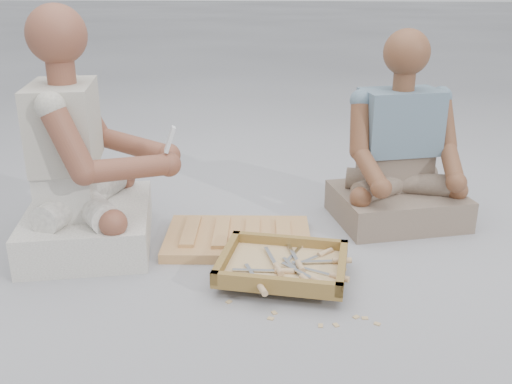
# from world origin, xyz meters

# --- Properties ---
(ground) EXTENTS (60.00, 60.00, 0.00)m
(ground) POSITION_xyz_m (0.00, 0.00, 0.00)
(ground) COLOR #A1A2A7
(ground) RESTS_ON ground
(carved_panel) EXTENTS (0.63, 0.44, 0.04)m
(carved_panel) POSITION_xyz_m (-0.22, 0.34, 0.02)
(carved_panel) COLOR #9F633D
(carved_panel) RESTS_ON ground
(tool_tray) EXTENTS (0.49, 0.41, 0.06)m
(tool_tray) POSITION_xyz_m (-0.02, 0.04, 0.06)
(tool_tray) COLOR brown
(tool_tray) RESTS_ON carved_panel
(chisel_0) EXTENTS (0.08, 0.22, 0.02)m
(chisel_0) POSITION_xyz_m (0.04, 0.04, 0.07)
(chisel_0) COLOR silver
(chisel_0) RESTS_ON tool_tray
(chisel_1) EXTENTS (0.12, 0.20, 0.02)m
(chisel_1) POSITION_xyz_m (0.06, -0.06, 0.07)
(chisel_1) COLOR silver
(chisel_1) RESTS_ON tool_tray
(chisel_2) EXTENTS (0.09, 0.21, 0.02)m
(chisel_2) POSITION_xyz_m (-0.04, -0.00, 0.07)
(chisel_2) COLOR silver
(chisel_2) RESTS_ON tool_tray
(chisel_3) EXTENTS (0.21, 0.11, 0.02)m
(chisel_3) POSITION_xyz_m (0.16, -0.04, 0.06)
(chisel_3) COLOR silver
(chisel_3) RESTS_ON tool_tray
(chisel_4) EXTENTS (0.09, 0.21, 0.02)m
(chisel_4) POSITION_xyz_m (0.05, 0.20, 0.06)
(chisel_4) COLOR silver
(chisel_4) RESTS_ON tool_tray
(chisel_5) EXTENTS (0.22, 0.02, 0.02)m
(chisel_5) POSITION_xyz_m (-0.03, -0.02, 0.07)
(chisel_5) COLOR silver
(chisel_5) RESTS_ON tool_tray
(chisel_6) EXTENTS (0.22, 0.05, 0.02)m
(chisel_6) POSITION_xyz_m (0.17, 0.07, 0.07)
(chisel_6) COLOR silver
(chisel_6) RESTS_ON tool_tray
(chisel_7) EXTENTS (0.10, 0.21, 0.02)m
(chisel_7) POSITION_xyz_m (-0.09, -0.13, 0.07)
(chisel_7) COLOR silver
(chisel_7) RESTS_ON tool_tray
(chisel_8) EXTENTS (0.17, 0.17, 0.02)m
(chisel_8) POSITION_xyz_m (0.10, -0.09, 0.08)
(chisel_8) COLOR silver
(chisel_8) RESTS_ON tool_tray
(chisel_9) EXTENTS (0.17, 0.17, 0.02)m
(chisel_9) POSITION_xyz_m (0.12, 0.13, 0.07)
(chisel_9) COLOR silver
(chisel_9) RESTS_ON tool_tray
(wood_chip_0) EXTENTS (0.02, 0.02, 0.00)m
(wood_chip_0) POSITION_xyz_m (0.16, 0.29, 0.00)
(wood_chip_0) COLOR #DDB482
(wood_chip_0) RESTS_ON ground
(wood_chip_1) EXTENTS (0.02, 0.02, 0.00)m
(wood_chip_1) POSITION_xyz_m (-0.21, -0.03, 0.00)
(wood_chip_1) COLOR #DDB482
(wood_chip_1) RESTS_ON ground
(wood_chip_2) EXTENTS (0.02, 0.02, 0.00)m
(wood_chip_2) POSITION_xyz_m (0.02, 0.22, 0.00)
(wood_chip_2) COLOR #DDB482
(wood_chip_2) RESTS_ON ground
(wood_chip_3) EXTENTS (0.02, 0.02, 0.00)m
(wood_chip_3) POSITION_xyz_m (-0.05, -0.23, 0.00)
(wood_chip_3) COLOR #DDB482
(wood_chip_3) RESTS_ON ground
(wood_chip_4) EXTENTS (0.02, 0.02, 0.00)m
(wood_chip_4) POSITION_xyz_m (0.21, 0.13, 0.00)
(wood_chip_4) COLOR #DDB482
(wood_chip_4) RESTS_ON ground
(wood_chip_5) EXTENTS (0.02, 0.02, 0.00)m
(wood_chip_5) POSITION_xyz_m (0.11, -0.25, 0.00)
(wood_chip_5) COLOR #DDB482
(wood_chip_5) RESTS_ON ground
(wood_chip_6) EXTENTS (0.02, 0.02, 0.00)m
(wood_chip_6) POSITION_xyz_m (0.26, -0.20, 0.00)
(wood_chip_6) COLOR #DDB482
(wood_chip_6) RESTS_ON ground
(wood_chip_7) EXTENTS (0.02, 0.02, 0.00)m
(wood_chip_7) POSITION_xyz_m (0.17, 0.31, 0.00)
(wood_chip_7) COLOR #DDB482
(wood_chip_7) RESTS_ON ground
(wood_chip_8) EXTENTS (0.02, 0.02, 0.00)m
(wood_chip_8) POSITION_xyz_m (-0.04, -0.19, 0.00)
(wood_chip_8) COLOR #DDB482
(wood_chip_8) RESTS_ON ground
(wood_chip_9) EXTENTS (0.02, 0.02, 0.00)m
(wood_chip_9) POSITION_xyz_m (0.23, -0.19, 0.00)
(wood_chip_9) COLOR #DDB482
(wood_chip_9) RESTS_ON ground
(wood_chip_10) EXTENTS (0.02, 0.02, 0.00)m
(wood_chip_10) POSITION_xyz_m (0.00, 0.21, 0.00)
(wood_chip_10) COLOR #DDB482
(wood_chip_10) RESTS_ON ground
(wood_chip_11) EXTENTS (0.02, 0.02, 0.00)m
(wood_chip_11) POSITION_xyz_m (0.16, -0.24, 0.00)
(wood_chip_11) COLOR #DDB482
(wood_chip_11) RESTS_ON ground
(wood_chip_12) EXTENTS (0.02, 0.02, 0.00)m
(wood_chip_12) POSITION_xyz_m (-0.20, 0.28, 0.00)
(wood_chip_12) COLOR #DDB482
(wood_chip_12) RESTS_ON ground
(wood_chip_13) EXTENTS (0.02, 0.02, 0.00)m
(wood_chip_13) POSITION_xyz_m (-0.20, -0.14, 0.00)
(wood_chip_13) COLOR #DDB482
(wood_chip_13) RESTS_ON ground
(wood_chip_14) EXTENTS (0.02, 0.02, 0.00)m
(wood_chip_14) POSITION_xyz_m (0.30, -0.23, 0.00)
(wood_chip_14) COLOR #DDB482
(wood_chip_14) RESTS_ON ground
(craftsman) EXTENTS (0.70, 0.71, 0.96)m
(craftsman) POSITION_xyz_m (-0.84, 0.28, 0.33)
(craftsman) COLOR silver
(craftsman) RESTS_ON ground
(companion) EXTENTS (0.64, 0.57, 0.85)m
(companion) POSITION_xyz_m (0.47, 0.65, 0.28)
(companion) COLOR #7A6858
(companion) RESTS_ON ground
(mobile_phone) EXTENTS (0.06, 0.05, 0.10)m
(mobile_phone) POSITION_xyz_m (-0.48, 0.30, 0.45)
(mobile_phone) COLOR silver
(mobile_phone) RESTS_ON craftsman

